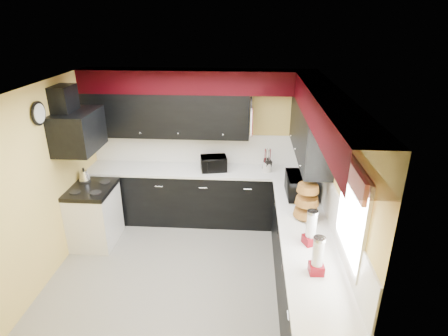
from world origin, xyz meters
name	(u,v)px	position (x,y,z in m)	size (l,w,h in m)	color
ground	(186,276)	(0.00, 0.00, 0.00)	(3.60, 3.60, 0.00)	gray
wall_back	(201,145)	(0.00, 1.80, 1.25)	(3.60, 0.06, 2.50)	#E0C666
wall_right	(332,198)	(1.80, 0.00, 1.25)	(0.06, 3.60, 2.50)	#E0C666
wall_left	(39,189)	(-1.80, 0.00, 1.25)	(0.06, 3.60, 2.50)	#E0C666
ceiling	(177,91)	(0.00, 0.00, 2.50)	(3.60, 3.60, 0.06)	white
cab_back	(199,196)	(0.00, 1.50, 0.45)	(3.60, 0.60, 0.90)	black
cab_right	(304,268)	(1.50, -0.30, 0.45)	(0.60, 3.00, 0.90)	black
counter_back	(199,170)	(0.00, 1.50, 0.92)	(3.62, 0.64, 0.04)	white
counter_right	(307,235)	(1.50, -0.30, 0.92)	(0.64, 3.02, 0.04)	white
splash_back	(201,148)	(0.00, 1.79, 1.19)	(3.60, 0.02, 0.50)	white
splash_right	(330,202)	(1.79, 0.00, 1.19)	(0.02, 3.60, 0.50)	white
upper_back	(167,115)	(-0.50, 1.62, 1.80)	(2.60, 0.35, 0.70)	black
upper_right	(310,131)	(1.62, 0.90, 1.80)	(0.35, 1.80, 0.70)	black
soffit_back	(197,81)	(0.00, 1.62, 2.33)	(3.60, 0.36, 0.35)	black
soffit_right	(329,113)	(1.62, -0.18, 2.33)	(0.36, 3.24, 0.35)	black
stove	(95,217)	(-1.50, 0.75, 0.43)	(0.60, 0.75, 0.86)	white
cooktop	(91,189)	(-1.50, 0.75, 0.89)	(0.62, 0.77, 0.06)	black
hood	(78,131)	(-1.55, 0.75, 1.78)	(0.50, 0.78, 0.55)	black
hood_duct	(64,101)	(-1.68, 0.75, 2.20)	(0.24, 0.40, 0.40)	black
window	(353,213)	(1.79, -0.90, 1.55)	(0.03, 0.86, 0.96)	white
valance	(352,174)	(1.73, -0.90, 1.95)	(0.04, 0.88, 0.20)	red
pan_top	(251,105)	(0.82, 1.55, 2.00)	(0.03, 0.22, 0.40)	black
pan_mid	(251,123)	(0.82, 1.42, 1.75)	(0.03, 0.28, 0.46)	black
pan_low	(251,120)	(0.82, 1.68, 1.72)	(0.03, 0.24, 0.42)	black
cut_board	(251,122)	(0.83, 1.30, 1.80)	(0.03, 0.26, 0.35)	white
baskets	(307,200)	(1.52, 0.05, 1.18)	(0.27, 0.27, 0.50)	brown
clock	(38,113)	(-1.77, 0.25, 2.15)	(0.03, 0.30, 0.30)	black
deco_plate	(347,125)	(1.77, -0.35, 2.25)	(0.03, 0.24, 0.24)	white
toaster_oven	(214,163)	(0.25, 1.47, 1.06)	(0.40, 0.34, 0.23)	black
microwave	(300,186)	(1.52, 0.66, 1.09)	(0.55, 0.37, 0.30)	black
utensil_crock	(267,167)	(1.10, 1.48, 1.02)	(0.14, 0.14, 0.15)	beige
knife_block	(267,165)	(1.10, 1.49, 1.04)	(0.09, 0.13, 0.20)	black
kettle	(84,176)	(-1.68, 0.98, 1.00)	(0.18, 0.18, 0.16)	silver
dispenser_a	(311,229)	(1.49, -0.51, 1.13)	(0.14, 0.14, 0.38)	maroon
dispenser_b	(318,257)	(1.48, -1.01, 1.13)	(0.14, 0.14, 0.37)	#5D000E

